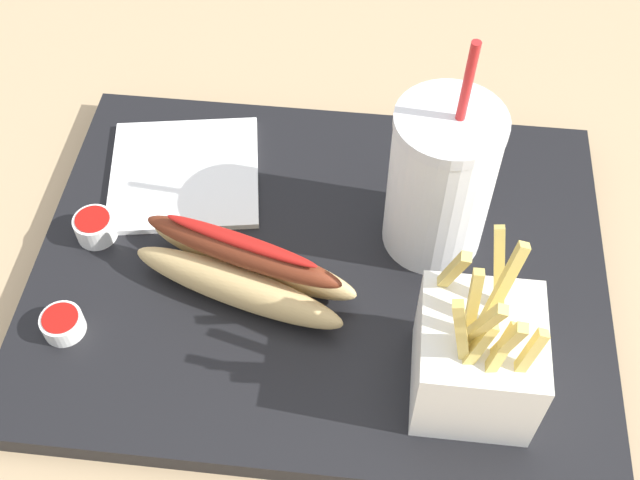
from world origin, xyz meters
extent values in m
cube|color=tan|center=(0.00, 0.00, -0.01)|extent=(2.40, 2.40, 0.02)
cube|color=black|center=(0.00, 0.00, 0.01)|extent=(0.47, 0.36, 0.02)
cylinder|color=white|center=(0.09, 0.04, 0.08)|extent=(0.08, 0.08, 0.13)
cylinder|color=white|center=(0.09, 0.04, 0.15)|extent=(0.08, 0.08, 0.01)
cylinder|color=red|center=(0.10, 0.04, 0.19)|extent=(0.01, 0.01, 0.07)
cube|color=white|center=(0.12, -0.10, 0.06)|extent=(0.08, 0.09, 0.08)
cube|color=#E5C660|center=(0.14, -0.13, 0.10)|extent=(0.02, 0.02, 0.06)
cube|color=#E5C660|center=(0.13, -0.07, 0.12)|extent=(0.02, 0.04, 0.07)
cube|color=#E5C660|center=(0.09, -0.07, 0.12)|extent=(0.02, 0.03, 0.08)
cube|color=#E5C660|center=(0.11, -0.11, 0.12)|extent=(0.03, 0.02, 0.08)
cube|color=#E5C660|center=(0.13, -0.12, 0.12)|extent=(0.01, 0.02, 0.07)
cube|color=#E5C660|center=(0.12, -0.13, 0.10)|extent=(0.03, 0.03, 0.06)
cube|color=#E5C660|center=(0.11, -0.12, 0.10)|extent=(0.03, 0.02, 0.06)
cube|color=#E5C660|center=(0.10, -0.12, 0.12)|extent=(0.02, 0.01, 0.07)
cube|color=#E5C660|center=(0.12, -0.09, 0.13)|extent=(0.03, 0.03, 0.08)
cube|color=#E5C660|center=(0.11, -0.10, 0.12)|extent=(0.01, 0.02, 0.07)
ellipsoid|color=#DBB775|center=(-0.06, -0.04, 0.04)|extent=(0.18, 0.08, 0.04)
ellipsoid|color=#DBB775|center=(-0.05, -0.02, 0.04)|extent=(0.18, 0.08, 0.04)
ellipsoid|color=maroon|center=(-0.06, -0.03, 0.07)|extent=(0.16, 0.07, 0.02)
ellipsoid|color=red|center=(-0.06, -0.03, 0.08)|extent=(0.12, 0.05, 0.01)
cylinder|color=white|center=(-0.19, 0.01, 0.03)|extent=(0.03, 0.03, 0.02)
cylinder|color=#B2140F|center=(-0.19, 0.01, 0.04)|extent=(0.03, 0.03, 0.01)
cylinder|color=white|center=(-0.19, -0.09, 0.03)|extent=(0.03, 0.03, 0.02)
cylinder|color=#B2140F|center=(-0.19, -0.09, 0.03)|extent=(0.03, 0.03, 0.01)
cube|color=white|center=(-0.13, 0.08, 0.02)|extent=(0.15, 0.15, 0.01)
camera|label=1|loc=(0.04, -0.38, 0.55)|focal=44.36mm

